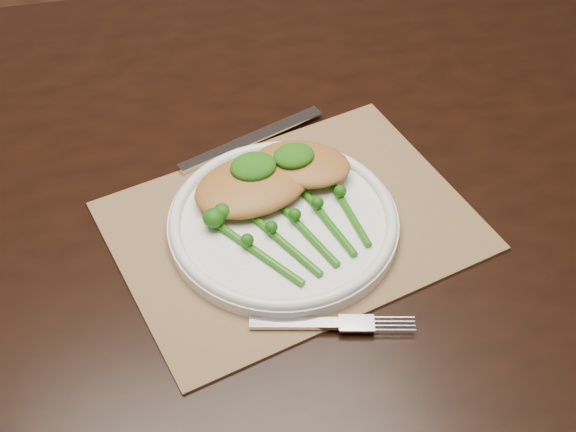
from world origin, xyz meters
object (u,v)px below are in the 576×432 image
object	(u,v)px
broccolini_bundle	(304,230)
chicken_fillet_left	(253,185)
dining_table	(237,344)
dinner_plate	(283,221)
placemat	(293,226)

from	to	relation	value
broccolini_bundle	chicken_fillet_left	bearing A→B (deg)	97.73
dining_table	broccolini_bundle	bearing A→B (deg)	-61.93
dining_table	dinner_plate	world-z (taller)	dinner_plate
placemat	dinner_plate	distance (m)	0.02
dining_table	chicken_fillet_left	xyz separation A→B (m)	(0.02, -0.07, 0.41)
placemat	dining_table	bearing A→B (deg)	105.11
dining_table	dinner_plate	xyz separation A→B (m)	(0.04, -0.12, 0.39)
chicken_fillet_left	broccolini_bundle	world-z (taller)	chicken_fillet_left
dinner_plate	broccolini_bundle	world-z (taller)	broccolini_bundle
chicken_fillet_left	broccolini_bundle	xyz separation A→B (m)	(0.04, -0.08, -0.01)
dining_table	broccolini_bundle	world-z (taller)	broccolini_bundle
dining_table	placemat	xyz separation A→B (m)	(0.05, -0.11, 0.37)
chicken_fillet_left	placemat	bearing A→B (deg)	-65.23
broccolini_bundle	dinner_plate	bearing A→B (deg)	103.79
placemat	chicken_fillet_left	bearing A→B (deg)	114.34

